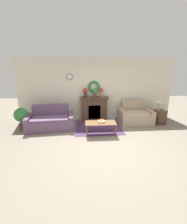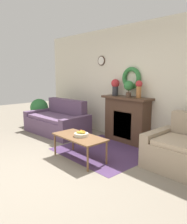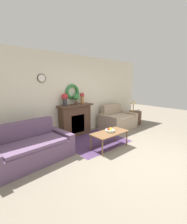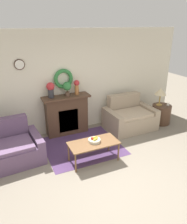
# 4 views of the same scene
# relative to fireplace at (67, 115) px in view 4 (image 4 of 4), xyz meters

# --- Properties ---
(ground_plane) EXTENTS (16.00, 16.00, 0.00)m
(ground_plane) POSITION_rel_fireplace_xyz_m (0.12, -2.49, -0.54)
(ground_plane) COLOR gray
(floor_rug) EXTENTS (1.80, 1.62, 0.01)m
(floor_rug) POSITION_rel_fireplace_xyz_m (0.11, -0.83, -0.54)
(floor_rug) COLOR #4C335B
(floor_rug) RESTS_ON ground_plane
(wall_back) EXTENTS (6.80, 0.16, 2.70)m
(wall_back) POSITION_rel_fireplace_xyz_m (0.11, 0.21, 0.81)
(wall_back) COLOR beige
(wall_back) RESTS_ON ground_plane
(fireplace) EXTENTS (1.23, 0.41, 1.07)m
(fireplace) POSITION_rel_fireplace_xyz_m (0.00, 0.00, 0.00)
(fireplace) COLOR #4C3323
(fireplace) RESTS_ON ground_plane
(loveseat_right) EXTENTS (1.35, 0.97, 0.92)m
(loveseat_right) POSITION_rel_fireplace_xyz_m (1.71, -0.43, -0.22)
(loveseat_right) COLOR tan
(loveseat_right) RESTS_ON ground_plane
(coffee_table) EXTENTS (1.07, 0.52, 0.45)m
(coffee_table) POSITION_rel_fireplace_xyz_m (0.11, -1.50, -0.13)
(coffee_table) COLOR brown
(coffee_table) RESTS_ON ground_plane
(fruit_bowl) EXTENTS (0.26, 0.26, 0.12)m
(fruit_bowl) POSITION_rel_fireplace_xyz_m (0.14, -1.47, -0.05)
(fruit_bowl) COLOR beige
(fruit_bowl) RESTS_ON coffee_table
(side_table_by_loveseat) EXTENTS (0.56, 0.56, 0.56)m
(side_table_by_loveseat) POSITION_rel_fireplace_xyz_m (2.76, -0.55, -0.26)
(side_table_by_loveseat) COLOR #4C3323
(side_table_by_loveseat) RESTS_ON ground_plane
(table_lamp) EXTENTS (0.33, 0.33, 0.51)m
(table_lamp) POSITION_rel_fireplace_xyz_m (2.69, -0.49, 0.43)
(table_lamp) COLOR #B28E42
(table_lamp) RESTS_ON side_table_by_loveseat
(mug) EXTENTS (0.08, 0.08, 0.08)m
(mug) POSITION_rel_fireplace_xyz_m (2.88, -0.65, 0.07)
(mug) COLOR silver
(mug) RESTS_ON side_table_by_loveseat
(vase_on_mantel_left) EXTENTS (0.20, 0.20, 0.39)m
(vase_on_mantel_left) POSITION_rel_fireplace_xyz_m (-0.38, 0.01, 0.75)
(vase_on_mantel_left) COLOR #2D2D33
(vase_on_mantel_left) RESTS_ON fireplace
(vase_on_mantel_right) EXTENTS (0.15, 0.15, 0.38)m
(vase_on_mantel_right) POSITION_rel_fireplace_xyz_m (0.31, 0.01, 0.75)
(vase_on_mantel_right) COLOR #AD6B38
(vase_on_mantel_right) RESTS_ON fireplace
(potted_plant_on_mantel) EXTENTS (0.22, 0.22, 0.37)m
(potted_plant_on_mantel) POSITION_rel_fireplace_xyz_m (0.04, -0.01, 0.76)
(potted_plant_on_mantel) COLOR brown
(potted_plant_on_mantel) RESTS_ON fireplace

